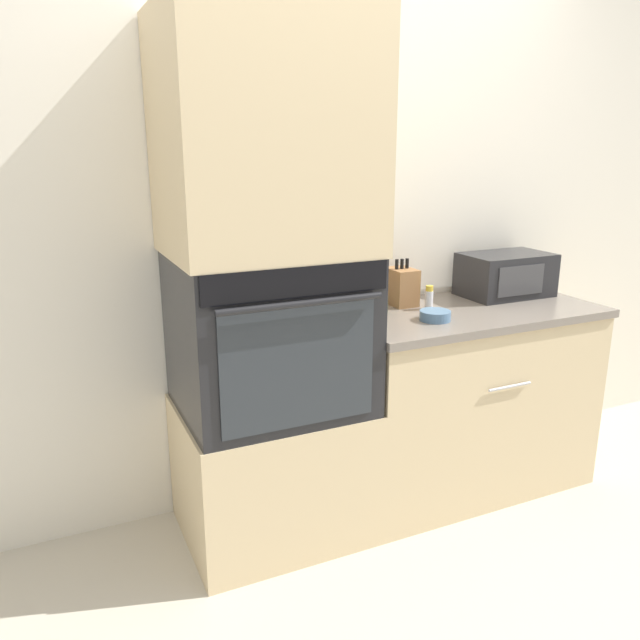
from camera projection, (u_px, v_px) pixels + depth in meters
ground_plane at (384, 545)px, 2.56m from camera, size 12.00×12.00×0.00m
wall_back at (319, 222)px, 2.77m from camera, size 8.00×0.05×2.50m
oven_cabinet_base at (273, 468)px, 2.60m from camera, size 0.73×0.60×0.57m
wall_oven at (270, 332)px, 2.43m from camera, size 0.71×0.64×0.62m
oven_cabinet_upper at (265, 136)px, 2.24m from camera, size 0.73×0.60×0.85m
counter_unit at (462, 397)px, 2.94m from camera, size 1.19×0.63×0.87m
microwave at (506, 275)px, 3.03m from camera, size 0.43×0.28×0.21m
knife_block at (401, 287)px, 2.85m from camera, size 0.11×0.15×0.21m
bowl at (435, 316)px, 2.61m from camera, size 0.13×0.13×0.04m
condiment_jar_near at (429, 298)px, 2.78m from camera, size 0.04×0.04×0.11m
condiment_jar_mid at (381, 303)px, 2.72m from camera, size 0.06×0.06×0.10m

